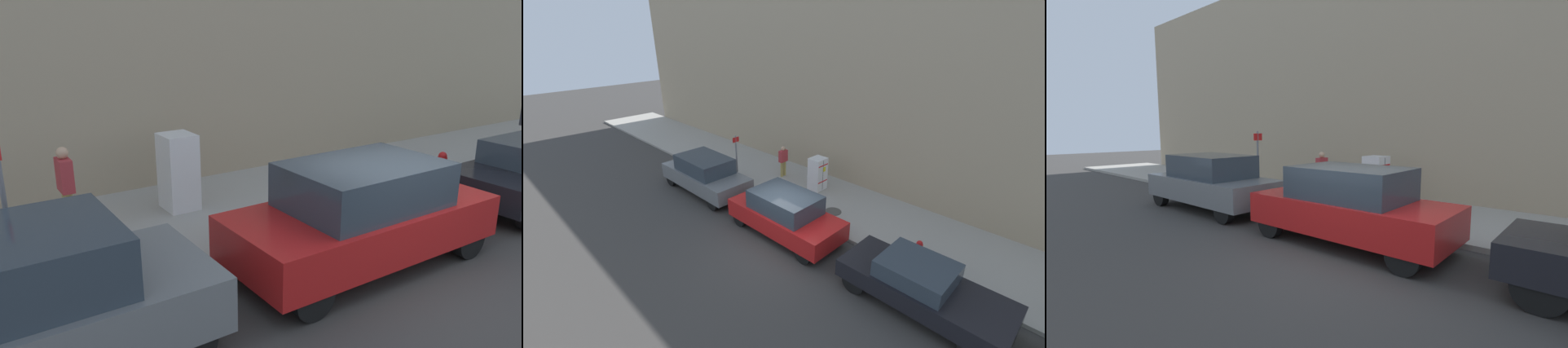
{
  "view_description": "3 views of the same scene",
  "coord_description": "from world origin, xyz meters",
  "views": [
    {
      "loc": [
        4.84,
        -5.88,
        3.85
      ],
      "look_at": [
        -1.56,
        -1.63,
        1.52
      ],
      "focal_mm": 35.0,
      "sensor_mm": 36.0,
      "label": 1
    },
    {
      "loc": [
        7.53,
        7.63,
        7.48
      ],
      "look_at": [
        -2.35,
        -2.09,
        1.41
      ],
      "focal_mm": 24.0,
      "sensor_mm": 36.0,
      "label": 2
    },
    {
      "loc": [
        5.74,
        3.92,
        2.52
      ],
      "look_at": [
        0.19,
        -0.89,
        1.6
      ],
      "focal_mm": 24.0,
      "sensor_mm": 36.0,
      "label": 3
    }
  ],
  "objects": [
    {
      "name": "ground_plane",
      "position": [
        0.0,
        0.0,
        0.0
      ],
      "size": [
        80.0,
        80.0,
        0.0
      ],
      "primitive_type": "plane",
      "color": "#383533"
    },
    {
      "name": "parked_suv_gray",
      "position": [
        -0.6,
        -5.59,
        0.9
      ],
      "size": [
        1.95,
        4.72,
        1.74
      ],
      "color": "slate",
      "rests_on": "ground"
    },
    {
      "name": "parked_suv_red",
      "position": [
        -0.6,
        -0.32,
        0.88
      ],
      "size": [
        1.92,
        4.52,
        1.72
      ],
      "color": "red",
      "rests_on": "ground"
    },
    {
      "name": "sidewalk_slab",
      "position": [
        -3.91,
        0.0,
        0.07
      ],
      "size": [
        4.14,
        44.0,
        0.13
      ],
      "primitive_type": "cube",
      "color": "#9E998E",
      "rests_on": "ground"
    },
    {
      "name": "building_facade_near",
      "position": [
        -7.05,
        0.0,
        4.7
      ],
      "size": [
        2.14,
        39.6,
        9.4
      ],
      "primitive_type": "cube",
      "color": "tan",
      "rests_on": "ground"
    },
    {
      "name": "street_sign_post",
      "position": [
        -2.21,
        -5.22,
        1.46
      ],
      "size": [
        0.36,
        0.07,
        2.37
      ],
      "color": "slate",
      "rests_on": "sidewalk_slab"
    },
    {
      "name": "discarded_refrigerator",
      "position": [
        -4.31,
        -1.8,
        0.91
      ],
      "size": [
        0.73,
        0.65,
        1.56
      ],
      "color": "white",
      "rests_on": "sidewalk_slab"
    },
    {
      "name": "pedestrian_standing_near",
      "position": [
        -4.24,
        -4.02,
        1.05
      ],
      "size": [
        0.46,
        0.22,
        1.61
      ],
      "rotation": [
        0.0,
        0.0,
        1.21
      ],
      "color": "#A8934C",
      "rests_on": "sidewalk_slab"
    },
    {
      "name": "manhole_cover",
      "position": [
        -3.06,
        0.12,
        0.14
      ],
      "size": [
        0.7,
        0.7,
        0.02
      ],
      "primitive_type": "cylinder",
      "color": "#47443F",
      "rests_on": "sidewalk_slab"
    }
  ]
}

